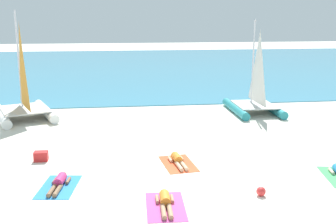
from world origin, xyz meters
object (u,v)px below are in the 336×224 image
Objects in this scene: sunbather_leftmost at (59,182)px; cooler_box at (41,156)px; sunbather_center_left at (165,201)px; sailboat_teal at (254,99)px; sunbather_center_right at (178,160)px; sailboat_white at (24,103)px; towel_center_left at (165,206)px; towel_leftmost at (59,187)px; beach_ball at (261,191)px; towel_center_right at (178,164)px.

cooler_box is at bearing 119.06° from sunbather_leftmost.
sunbather_center_left is 6.01m from cooler_box.
sunbather_center_right is at bearing -125.84° from sailboat_teal.
sailboat_white is 11.26× the size of cooler_box.
towel_center_left is 1.21× the size of sunbather_center_left.
towel_center_left is at bearing -110.76° from sunbather_center_right.
sailboat_white is 9.88m from towel_leftmost.
sailboat_white is 3.60× the size of sunbather_center_left.
beach_ball is at bearing -70.45° from sailboat_white.
sunbather_leftmost reaches higher than towel_center_left.
sunbather_leftmost is 0.82× the size of towel_center_left.
towel_leftmost is 3.66m from sunbather_center_left.
towel_center_right is 5.17m from cooler_box.
cooler_box is (-5.07, 0.92, 0.05)m from sunbather_center_right.
cooler_box is (-4.19, 4.37, 0.17)m from towel_center_left.
towel_center_left is (6.18, -11.19, -0.83)m from sailboat_white.
towel_center_right is at bearing 75.34° from towel_center_left.
beach_ball is (-3.37, -10.58, -0.62)m from sailboat_teal.
sailboat_teal is at bearing 72.34° from beach_ball.
sailboat_teal reaches higher than beach_ball.
sunbather_leftmost is at bearing -136.22° from sailboat_teal.
towel_center_left is 6.06m from cooler_box.
sailboat_white is at bearing 125.83° from sunbather_center_right.
beach_ball is at bearing -62.44° from sunbather_center_right.
sunbather_leftmost is at bearing -165.34° from sunbather_center_right.
towel_center_right is (0.88, 3.31, -0.13)m from sunbather_center_left.
towel_leftmost is 1.21× the size of sunbather_center_left.
sunbather_center_left is 3.13× the size of cooler_box.
sunbather_leftmost is at bearing 153.37° from sunbather_center_left.
sailboat_white is 14.19m from beach_ball.
sailboat_teal is 12.42m from cooler_box.
towel_center_left is at bearing -104.66° from towel_center_right.
towel_center_right is at bearing 77.68° from sunbather_center_left.
sunbather_center_right is at bearing 96.49° from towel_center_right.
sunbather_center_left reaches higher than towel_center_left.
towel_leftmost is (-9.55, -9.14, -0.76)m from sailboat_teal.
towel_leftmost is 4.40m from towel_center_right.
towel_leftmost is at bearing -93.14° from sailboat_white.
towel_leftmost is 1.21× the size of sunbather_center_right.
beach_ball is (2.96, 0.29, 0.01)m from sunbather_center_left.
cooler_box is (-0.98, 2.51, 0.05)m from sunbather_leftmost.
sailboat_teal is 2.71× the size of towel_center_left.
sunbather_leftmost is (0.01, 0.07, 0.13)m from towel_leftmost.
sunbather_center_left is 0.82× the size of towel_center_right.
sunbather_center_right is 3.73m from beach_ball.
beach_ball is (2.09, -3.09, 0.01)m from sunbather_center_right.
sailboat_white is 2.96× the size of towel_center_right.
sunbather_leftmost reaches higher than towel_center_right.
towel_center_left is 1.21× the size of sunbather_center_right.
sailboat_white reaches higher than towel_center_right.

